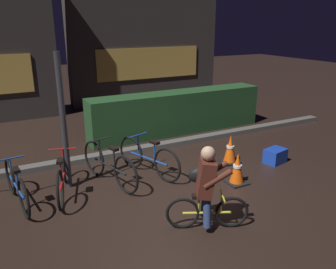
# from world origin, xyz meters

# --- Properties ---
(ground_plane) EXTENTS (40.00, 40.00, 0.00)m
(ground_plane) POSITION_xyz_m (0.00, 0.00, 0.00)
(ground_plane) COLOR black
(sidewalk_curb) EXTENTS (12.00, 0.24, 0.12)m
(sidewalk_curb) POSITION_xyz_m (0.00, 2.20, 0.06)
(sidewalk_curb) COLOR #56544F
(sidewalk_curb) RESTS_ON ground
(hedge_row) EXTENTS (4.80, 0.70, 1.09)m
(hedge_row) POSITION_xyz_m (1.80, 3.10, 0.55)
(hedge_row) COLOR #214723
(hedge_row) RESTS_ON ground
(storefront_right) EXTENTS (5.68, 0.54, 3.97)m
(storefront_right) POSITION_xyz_m (2.77, 7.20, 1.98)
(storefront_right) COLOR #383330
(storefront_right) RESTS_ON ground
(street_post) EXTENTS (0.10, 0.10, 2.38)m
(street_post) POSITION_xyz_m (-1.49, 1.20, 1.19)
(street_post) COLOR #2D2D33
(street_post) RESTS_ON ground
(parked_bike_left_mid) EXTENTS (0.46, 1.57, 0.73)m
(parked_bike_left_mid) POSITION_xyz_m (-2.36, 0.93, 0.33)
(parked_bike_left_mid) COLOR black
(parked_bike_left_mid) RESTS_ON ground
(parked_bike_center_left) EXTENTS (0.55, 1.57, 0.75)m
(parked_bike_center_left) POSITION_xyz_m (-1.63, 0.93, 0.34)
(parked_bike_center_left) COLOR black
(parked_bike_center_left) RESTS_ON ground
(parked_bike_center_right) EXTENTS (0.54, 1.67, 0.79)m
(parked_bike_center_right) POSITION_xyz_m (-0.81, 0.98, 0.36)
(parked_bike_center_right) COLOR black
(parked_bike_center_right) RESTS_ON ground
(parked_bike_right_mid) EXTENTS (0.61, 1.56, 0.76)m
(parked_bike_right_mid) POSITION_xyz_m (-0.01, 1.01, 0.34)
(parked_bike_right_mid) COLOR black
(parked_bike_right_mid) RESTS_ON ground
(traffic_cone_near) EXTENTS (0.36, 0.36, 0.59)m
(traffic_cone_near) POSITION_xyz_m (1.25, -0.10, 0.29)
(traffic_cone_near) COLOR black
(traffic_cone_near) RESTS_ON ground
(traffic_cone_far) EXTENTS (0.36, 0.36, 0.60)m
(traffic_cone_far) POSITION_xyz_m (1.75, 0.76, 0.29)
(traffic_cone_far) COLOR black
(traffic_cone_far) RESTS_ON ground
(blue_crate) EXTENTS (0.50, 0.40, 0.30)m
(blue_crate) POSITION_xyz_m (2.59, 0.30, 0.15)
(blue_crate) COLOR #193DB7
(blue_crate) RESTS_ON ground
(cyclist) EXTENTS (1.09, 0.66, 1.25)m
(cyclist) POSITION_xyz_m (-0.04, -1.00, 0.63)
(cyclist) COLOR black
(cyclist) RESTS_ON ground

